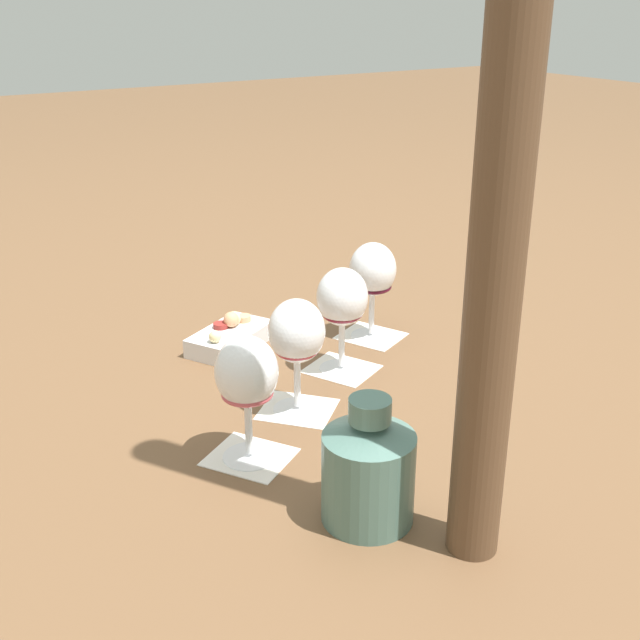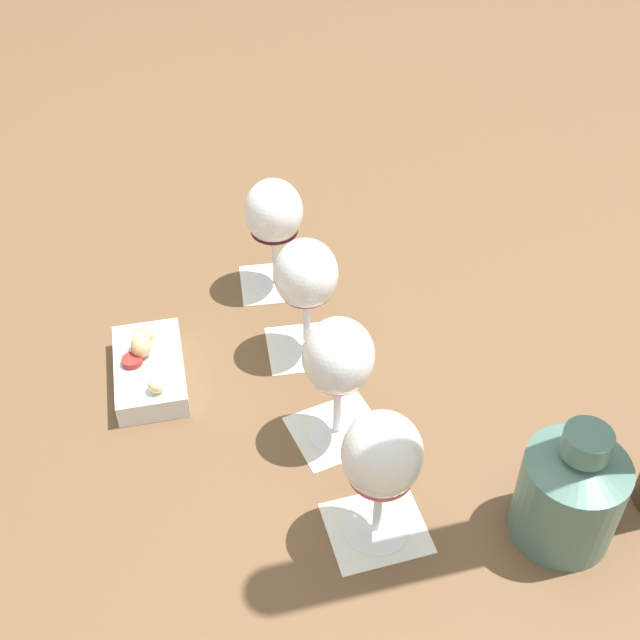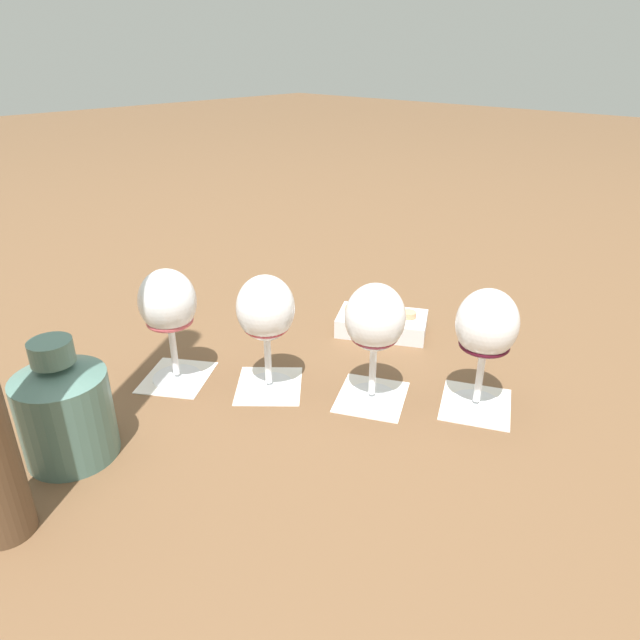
{
  "view_description": "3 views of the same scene",
  "coord_description": "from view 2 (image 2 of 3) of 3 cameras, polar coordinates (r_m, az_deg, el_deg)",
  "views": [
    {
      "loc": [
        -0.57,
        -0.92,
        0.56
      ],
      "look_at": [
        0.0,
        0.0,
        0.11
      ],
      "focal_mm": 45.0,
      "sensor_mm": 36.0,
      "label": 1
    },
    {
      "loc": [
        -0.66,
        -0.2,
        0.73
      ],
      "look_at": [
        0.0,
        0.0,
        0.11
      ],
      "focal_mm": 45.0,
      "sensor_mm": 36.0,
      "label": 2
    },
    {
      "loc": [
        0.47,
        -0.5,
        0.44
      ],
      "look_at": [
        0.0,
        0.0,
        0.11
      ],
      "focal_mm": 32.0,
      "sensor_mm": 36.0,
      "label": 3
    }
  ],
  "objects": [
    {
      "name": "tasting_card_0",
      "position": [
        0.88,
        4.02,
        -14.51
      ],
      "size": [
        0.13,
        0.14,
        0.0
      ],
      "color": "silver",
      "rests_on": "ground_plane"
    },
    {
      "name": "tasting_card_1",
      "position": [
        0.96,
        1.21,
        -7.86
      ],
      "size": [
        0.14,
        0.14,
        0.0
      ],
      "color": "silver",
      "rests_on": "ground_plane"
    },
    {
      "name": "ceramic_vase",
      "position": [
        0.86,
        17.4,
        -11.48
      ],
      "size": [
        0.11,
        0.11,
        0.15
      ],
      "color": "#4C7066",
      "rests_on": "ground_plane"
    },
    {
      "name": "wine_glass_0",
      "position": [
        0.79,
        4.42,
        -9.88
      ],
      "size": [
        0.08,
        0.08,
        0.17
      ],
      "color": "white",
      "rests_on": "tasting_card_0"
    },
    {
      "name": "tasting_card_2",
      "position": [
        1.06,
        -0.93,
        -1.92
      ],
      "size": [
        0.13,
        0.13,
        0.0
      ],
      "color": "silver",
      "rests_on": "ground_plane"
    },
    {
      "name": "tasting_card_3",
      "position": [
        1.16,
        -3.09,
        2.68
      ],
      "size": [
        0.13,
        0.13,
        0.0
      ],
      "color": "silver",
      "rests_on": "ground_plane"
    },
    {
      "name": "snack_dish",
      "position": [
        1.03,
        -12.06,
        -3.36
      ],
      "size": [
        0.17,
        0.15,
        0.06
      ],
      "color": "silver",
      "rests_on": "ground_plane"
    },
    {
      "name": "ground_plane",
      "position": [
        1.0,
        0.06,
        -5.0
      ],
      "size": [
        8.0,
        8.0,
        0.0
      ],
      "primitive_type": "plane",
      "color": "brown"
    },
    {
      "name": "wine_glass_1",
      "position": [
        0.88,
        1.31,
        -3.02
      ],
      "size": [
        0.08,
        0.08,
        0.17
      ],
      "color": "white",
      "rests_on": "tasting_card_1"
    },
    {
      "name": "wine_glass_3",
      "position": [
        1.09,
        -3.31,
        7.35
      ],
      "size": [
        0.08,
        0.08,
        0.17
      ],
      "color": "white",
      "rests_on": "tasting_card_3"
    },
    {
      "name": "wine_glass_2",
      "position": [
        0.98,
        -1.0,
        2.89
      ],
      "size": [
        0.08,
        0.08,
        0.17
      ],
      "color": "white",
      "rests_on": "tasting_card_2"
    }
  ]
}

